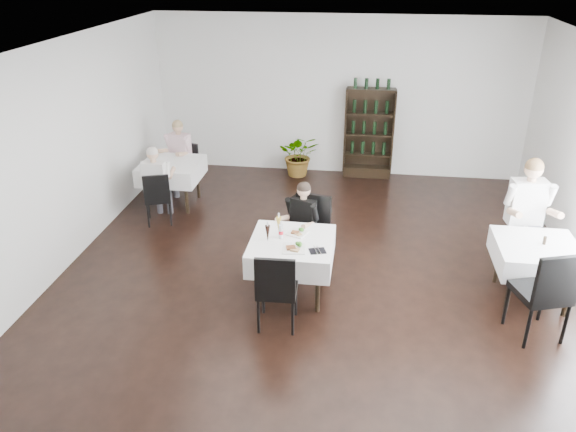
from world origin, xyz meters
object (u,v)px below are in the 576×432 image
Objects in this scene: wine_shelf at (369,134)px; diner_main at (301,220)px; main_table at (292,251)px; potted_tree at (299,155)px.

diner_main is (-0.87, -3.63, -0.12)m from wine_shelf.
wine_shelf is 4.41m from main_table.
diner_main is (0.45, -3.50, 0.31)m from potted_tree.
potted_tree is at bearing 97.28° from diner_main.
potted_tree is 3.54m from diner_main.
main_table is 0.82× the size of diner_main.
main_table is (-0.90, -4.31, -0.23)m from wine_shelf.
main_table is 1.23× the size of potted_tree.
wine_shelf is 1.70× the size of main_table.
main_table is at bearing -92.93° from diner_main.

